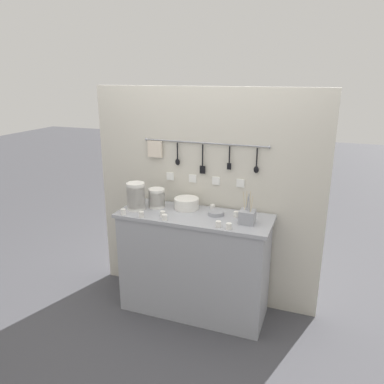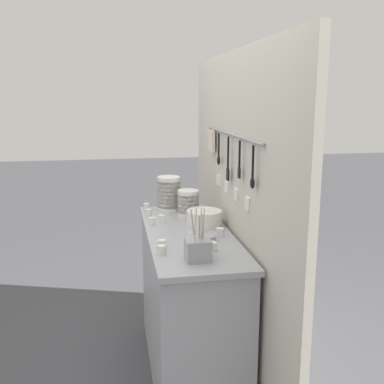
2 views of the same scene
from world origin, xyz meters
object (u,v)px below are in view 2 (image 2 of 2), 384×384
Objects in this scene: bowl_stack_wide_centre at (188,203)px; cup_centre at (162,219)px; cup_beside_plates at (162,244)px; steel_mixing_bowl at (204,238)px; cup_by_caddy at (147,207)px; plate_stack at (204,218)px; cup_edge_near at (152,221)px; cup_back_right at (161,250)px; cup_mid_row at (220,232)px; cup_edge_far at (149,213)px; cutlery_caddy at (198,249)px; cup_front_right at (213,246)px; bowl_stack_nested_right at (169,194)px.

cup_centre is at bearing -53.03° from bowl_stack_wide_centre.
steel_mixing_bowl is at bearing 111.03° from cup_beside_plates.
cup_by_caddy is at bearing -160.62° from steel_mixing_bowl.
steel_mixing_bowl is at bearing -12.11° from plate_stack.
bowl_stack_wide_centre is at bearing 126.57° from cup_edge_near.
bowl_stack_wide_centre is 1.25× the size of steel_mixing_bowl.
cup_back_right is 1.00× the size of cup_beside_plates.
cup_beside_plates is at bearing -65.95° from cup_mid_row.
cup_back_right and cup_mid_row have the same top height.
cup_edge_far is at bearing -178.46° from cup_beside_plates.
steel_mixing_bowl is at bearing 24.61° from cup_edge_far.
cup_edge_near is (-0.30, -0.37, 0.00)m from cup_mid_row.
steel_mixing_bowl is 0.51× the size of cutlery_caddy.
cup_edge_near and cup_front_right have the same top height.
cup_beside_plates is 0.27m from cup_front_right.
cutlery_caddy reaches higher than bowl_stack_nested_right.
cup_centre is at bearing 11.80° from cup_by_caddy.
cup_by_caddy is (-0.19, -0.27, -0.06)m from bowl_stack_wide_centre.
cup_mid_row is at bearing 120.24° from steel_mixing_bowl.
plate_stack is 4.51× the size of cup_mid_row.
plate_stack is at bearing 12.03° from bowl_stack_wide_centre.
plate_stack is 4.51× the size of cup_edge_far.
bowl_stack_wide_centre is at bearing 158.96° from cup_beside_plates.
bowl_stack_nested_right is 5.03× the size of cup_front_right.
bowl_stack_wide_centre reaches higher than plate_stack.
cup_beside_plates is at bearing 1.22° from cup_by_caddy.
cup_edge_far is 1.00× the size of cup_edge_near.
cup_back_right is 0.59m from cup_centre.
cutlery_caddy is (0.58, -0.15, 0.01)m from plate_stack.
bowl_stack_nested_right is 5.03× the size of cup_by_caddy.
plate_stack is 0.33m from cup_edge_near.
bowl_stack_nested_right is 1.11× the size of plate_stack.
cup_by_caddy is (-0.38, -0.01, 0.00)m from cup_edge_near.
steel_mixing_bowl is 2.87× the size of cup_mid_row.
cup_edge_far is (-0.75, -0.01, 0.00)m from cup_back_right.
bowl_stack_wide_centre is 0.33m from cup_edge_near.
plate_stack reaches higher than cup_front_right.
cup_beside_plates is (0.09, -0.24, 0.01)m from steel_mixing_bowl.
cup_back_right is (0.74, -0.26, -0.06)m from bowl_stack_wide_centre.
steel_mixing_bowl is 0.17m from cup_front_right.
cup_back_right is at bearing -8.20° from cup_beside_plates.
cup_by_caddy is at bearing -170.39° from cutlery_caddy.
cup_front_right is at bearing 20.39° from cup_edge_far.
cup_centre is (-0.41, -0.19, 0.01)m from steel_mixing_bowl.
cup_front_right is (0.08, 0.26, 0.00)m from cup_beside_plates.
cup_front_right is at bearing 0.66° from bowl_stack_wide_centre.
bowl_stack_nested_right is at bearing 163.96° from cup_centre.
cup_mid_row is at bearing 18.81° from bowl_stack_nested_right.
cup_edge_near is at bearing -102.30° from plate_stack.
cup_mid_row is at bearing 157.97° from cup_front_right.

